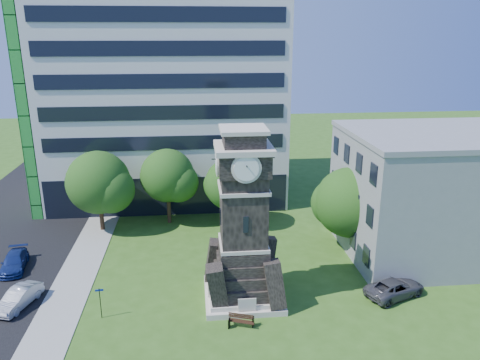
{
  "coord_description": "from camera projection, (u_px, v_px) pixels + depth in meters",
  "views": [
    {
      "loc": [
        -0.14,
        -27.11,
        17.93
      ],
      "look_at": [
        3.2,
        6.2,
        7.41
      ],
      "focal_mm": 35.0,
      "sensor_mm": 36.0,
      "label": 1
    }
  ],
  "objects": [
    {
      "name": "tree_nc",
      "position": [
        168.0,
        177.0,
        45.06
      ],
      "size": [
        5.69,
        5.18,
        7.45
      ],
      "rotation": [
        0.0,
        0.0,
        0.34
      ],
      "color": "#332114",
      "rests_on": "ground"
    },
    {
      "name": "street_sign",
      "position": [
        100.0,
        300.0,
        30.45
      ],
      "size": [
        0.52,
        0.05,
        2.18
      ],
      "rotation": [
        0.0,
        0.0,
        0.11
      ],
      "color": "black",
      "rests_on": "ground"
    },
    {
      "name": "car_street_north",
      "position": [
        14.0,
        262.0,
        37.05
      ],
      "size": [
        2.31,
        4.45,
        1.23
      ],
      "primitive_type": "imported",
      "rotation": [
        0.0,
        0.0,
        0.14
      ],
      "color": "navy",
      "rests_on": "ground"
    },
    {
      "name": "car_street_mid",
      "position": [
        19.0,
        298.0,
        31.98
      ],
      "size": [
        2.49,
        4.09,
        1.27
      ],
      "primitive_type": "imported",
      "rotation": [
        0.0,
        0.0,
        -0.32
      ],
      "color": "#9A9DA1",
      "rests_on": "ground"
    },
    {
      "name": "tree_ne",
      "position": [
        232.0,
        186.0,
        44.35
      ],
      "size": [
        5.49,
        4.99,
        6.78
      ],
      "rotation": [
        0.0,
        0.0,
        -0.1
      ],
      "color": "#332114",
      "rests_on": "ground"
    },
    {
      "name": "office_tall",
      "position": [
        164.0,
        69.0,
        51.08
      ],
      "size": [
        26.2,
        15.11,
        28.6
      ],
      "color": "silver",
      "rests_on": "ground"
    },
    {
      "name": "car_east_lot",
      "position": [
        395.0,
        288.0,
        33.25
      ],
      "size": [
        5.0,
        3.68,
        1.26
      ],
      "primitive_type": "imported",
      "rotation": [
        0.0,
        0.0,
        1.97
      ],
      "color": "#48484D",
      "rests_on": "ground"
    },
    {
      "name": "tree_nw",
      "position": [
        99.0,
        184.0,
        43.34
      ],
      "size": [
        6.47,
        5.88,
        7.69
      ],
      "rotation": [
        0.0,
        0.0,
        0.41
      ],
      "color": "#332114",
      "rests_on": "ground"
    },
    {
      "name": "clock_tower",
      "position": [
        243.0,
        228.0,
        31.72
      ],
      "size": [
        5.4,
        5.4,
        12.22
      ],
      "color": "beige",
      "rests_on": "ground"
    },
    {
      "name": "park_bench",
      "position": [
        241.0,
        320.0,
        29.82
      ],
      "size": [
        1.63,
        0.44,
        0.84
      ],
      "rotation": [
        0.0,
        0.0,
        -0.34
      ],
      "color": "black",
      "rests_on": "ground"
    },
    {
      "name": "tree_east",
      "position": [
        351.0,
        204.0,
        39.19
      ],
      "size": [
        6.52,
        5.93,
        7.38
      ],
      "rotation": [
        0.0,
        0.0,
        -0.27
      ],
      "color": "#332114",
      "rests_on": "ground"
    },
    {
      "name": "office_low",
      "position": [
        437.0,
        193.0,
        39.05
      ],
      "size": [
        15.2,
        12.2,
        10.4
      ],
      "color": "gray",
      "rests_on": "ground"
    },
    {
      "name": "sidewalk",
      "position": [
        73.0,
        284.0,
        34.95
      ],
      "size": [
        3.0,
        70.0,
        0.06
      ],
      "primitive_type": "cube",
      "color": "gray",
      "rests_on": "ground"
    },
    {
      "name": "ground",
      "position": [
        202.0,
        315.0,
        31.12
      ],
      "size": [
        160.0,
        160.0,
        0.0
      ],
      "primitive_type": "plane",
      "color": "#315618",
      "rests_on": "ground"
    }
  ]
}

